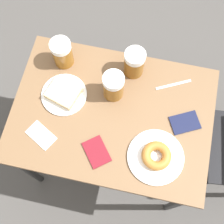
{
  "coord_description": "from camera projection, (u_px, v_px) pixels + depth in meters",
  "views": [
    {
      "loc": [
        0.47,
        0.1,
        2.06
      ],
      "look_at": [
        0.0,
        0.0,
        0.76
      ],
      "focal_mm": 50.0,
      "sensor_mm": 36.0,
      "label": 1
    }
  ],
  "objects": [
    {
      "name": "ground_plane",
      "position": [
        112.0,
        151.0,
        2.1
      ],
      "size": [
        8.0,
        8.0,
        0.0
      ],
      "primitive_type": "plane",
      "color": "#474442"
    },
    {
      "name": "table",
      "position": [
        112.0,
        119.0,
        1.48
      ],
      "size": [
        0.65,
        0.91,
        0.74
      ],
      "color": "brown",
      "rests_on": "ground_plane"
    },
    {
      "name": "plate_with_cake",
      "position": [
        64.0,
        94.0,
        1.42
      ],
      "size": [
        0.21,
        0.21,
        0.04
      ],
      "color": "white",
      "rests_on": "table"
    },
    {
      "name": "plate_with_donut",
      "position": [
        156.0,
        156.0,
        1.32
      ],
      "size": [
        0.24,
        0.24,
        0.05
      ],
      "color": "white",
      "rests_on": "table"
    },
    {
      "name": "beer_mug_left",
      "position": [
        134.0,
        63.0,
        1.41
      ],
      "size": [
        0.09,
        0.09,
        0.15
      ],
      "color": "#8C5619",
      "rests_on": "table"
    },
    {
      "name": "beer_mug_center",
      "position": [
        62.0,
        53.0,
        1.43
      ],
      "size": [
        0.09,
        0.09,
        0.15
      ],
      "color": "#8C5619",
      "rests_on": "table"
    },
    {
      "name": "beer_mug_right",
      "position": [
        113.0,
        86.0,
        1.37
      ],
      "size": [
        0.09,
        0.09,
        0.15
      ],
      "color": "#8C5619",
      "rests_on": "table"
    },
    {
      "name": "napkin_folded",
      "position": [
        41.0,
        135.0,
        1.37
      ],
      "size": [
        0.13,
        0.15,
        0.0
      ],
      "rotation": [
        0.0,
        0.0,
        4.21
      ],
      "color": "white",
      "rests_on": "table"
    },
    {
      "name": "fork",
      "position": [
        174.0,
        85.0,
        1.45
      ],
      "size": [
        0.09,
        0.16,
        0.0
      ],
      "rotation": [
        0.0,
        0.0,
        0.47
      ],
      "color": "silver",
      "rests_on": "table"
    },
    {
      "name": "passport_near_edge",
      "position": [
        185.0,
        123.0,
        1.39
      ],
      "size": [
        0.14,
        0.15,
        0.01
      ],
      "rotation": [
        0.0,
        0.0,
        0.48
      ],
      "color": "#141938",
      "rests_on": "table"
    },
    {
      "name": "passport_far_edge",
      "position": [
        97.0,
        152.0,
        1.34
      ],
      "size": [
        0.15,
        0.15,
        0.01
      ],
      "rotation": [
        0.0,
        0.0,
        5.38
      ],
      "color": "maroon",
      "rests_on": "table"
    }
  ]
}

